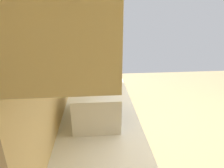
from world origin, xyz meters
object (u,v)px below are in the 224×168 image
Objects in this scene: oven_range at (98,80)px; microwave at (97,103)px; bowl at (106,84)px; kettle at (103,67)px.

oven_range is 2.15m from microwave.
oven_range is at bearing -0.84° from microwave.
bowl is at bearing -9.35° from microwave.
oven_range is 5.99× the size of bowl.
kettle is at bearing -5.01° from microwave.
oven_range is at bearing 5.41° from kettle.
microwave is at bearing 174.99° from kettle.
bowl is at bearing -176.81° from oven_range.
microwave reaches higher than oven_range.
microwave reaches higher than kettle.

